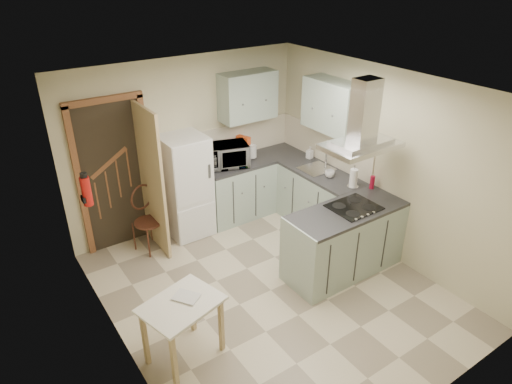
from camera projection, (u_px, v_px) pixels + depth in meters
floor at (271, 290)px, 5.63m from camera, size 4.20×4.20×0.00m
ceiling at (275, 90)px, 4.48m from camera, size 4.20×4.20×0.00m
back_wall at (187, 144)px, 6.59m from camera, size 3.60×0.00×3.60m
left_wall at (113, 255)px, 4.15m from camera, size 0.00×4.20×4.20m
right_wall at (383, 164)px, 5.96m from camera, size 0.00×4.20×4.20m
doorway at (115, 176)px, 6.11m from camera, size 1.10×0.12×2.10m
fridge at (186, 186)px, 6.50m from camera, size 0.60×0.60×1.50m
counter_back at (237, 189)px, 7.07m from camera, size 1.08×0.60×0.90m
counter_right at (307, 192)px, 7.00m from camera, size 0.60×1.95×0.90m
splashback at (243, 138)px, 7.11m from camera, size 1.68×0.02×0.50m
wall_cabinet_back at (248, 96)px, 6.66m from camera, size 0.85×0.35×0.70m
wall_cabinet_right at (332, 106)px, 6.22m from camera, size 0.35×0.90×0.70m
peninsula at (345, 240)px, 5.80m from camera, size 1.55×0.65×0.90m
hob at (354, 207)px, 5.64m from camera, size 0.58×0.50×0.01m
extractor_hood at (361, 146)px, 5.27m from camera, size 0.90×0.55×0.10m
sink at (316, 169)px, 6.66m from camera, size 0.45×0.40×0.01m
fire_extinguisher at (86, 191)px, 4.72m from camera, size 0.10×0.10×0.32m
drop_leaf_table at (184, 330)px, 4.55m from camera, size 0.86×0.73×0.70m
bentwood_chair at (148, 222)px, 6.24m from camera, size 0.48×0.48×0.85m
microwave at (227, 155)px, 6.69m from camera, size 0.70×0.57×0.34m
kettle at (252, 151)px, 6.98m from camera, size 0.20×0.20×0.23m
cereal_box at (243, 146)px, 7.02m from camera, size 0.15×0.24×0.33m
soap_bottle at (310, 152)px, 6.98m from camera, size 0.10×0.10×0.19m
paper_towel at (354, 178)px, 6.09m from camera, size 0.11×0.11×0.27m
cup at (330, 174)px, 6.40m from camera, size 0.16×0.16×0.10m
red_bottle at (372, 182)px, 6.07m from camera, size 0.07×0.07×0.18m
book at (181, 299)px, 4.36m from camera, size 0.29×0.30×0.11m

